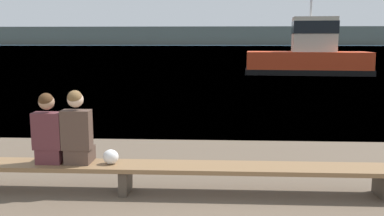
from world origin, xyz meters
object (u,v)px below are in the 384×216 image
(bench_main, at_px, (125,169))
(person_right, at_px, (77,131))
(tugboat_red, at_px, (309,56))
(person_left, at_px, (49,133))
(shopping_bag, at_px, (111,157))

(bench_main, relative_size, person_right, 7.36)
(bench_main, bearing_deg, tugboat_red, 71.63)
(person_right, bearing_deg, bench_main, -0.85)
(tugboat_red, bearing_deg, person_right, 165.28)
(person_right, bearing_deg, tugboat_red, 70.03)
(person_left, xyz_separation_m, person_right, (0.42, -0.00, 0.02))
(person_left, height_order, tugboat_red, tugboat_red)
(person_left, xyz_separation_m, shopping_bag, (0.90, -0.01, -0.34))
(bench_main, relative_size, person_left, 7.65)
(person_right, bearing_deg, shopping_bag, -1.34)
(person_left, distance_m, shopping_bag, 0.96)
(bench_main, distance_m, tugboat_red, 23.32)
(person_left, relative_size, shopping_bag, 4.57)
(shopping_bag, height_order, tugboat_red, tugboat_red)
(bench_main, relative_size, shopping_bag, 34.96)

